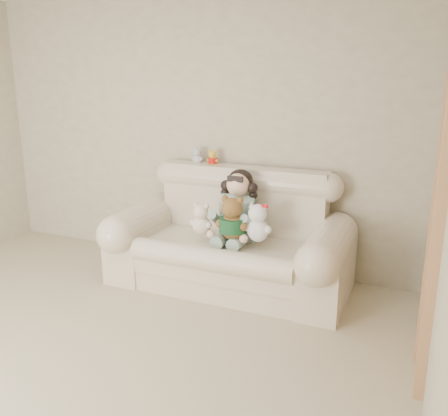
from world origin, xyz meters
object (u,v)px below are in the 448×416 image
sofa (228,231)px  white_cat (258,219)px  brown_teddy (232,214)px  seated_child (238,205)px  cream_teddy (201,216)px

sofa → white_cat: (0.31, -0.11, 0.18)m
brown_teddy → sofa: bearing=140.1°
sofa → seated_child: (0.06, 0.08, 0.23)m
white_cat → cream_teddy: bearing=-157.9°
seated_child → brown_teddy: seated_child is taller
white_cat → brown_teddy: bearing=-150.4°
seated_child → cream_teddy: seated_child is taller
cream_teddy → seated_child: bearing=24.0°
seated_child → cream_teddy: 0.34m
sofa → brown_teddy: 0.27m
sofa → white_cat: bearing=-19.2°
brown_teddy → white_cat: brown_teddy is taller
seated_child → white_cat: size_ratio=1.65×
sofa → white_cat: size_ratio=5.39×
sofa → cream_teddy: size_ratio=6.39×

